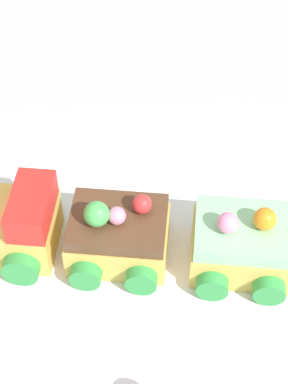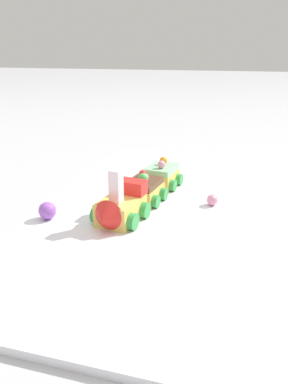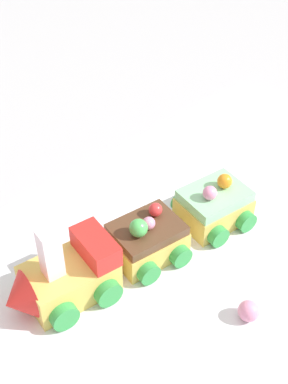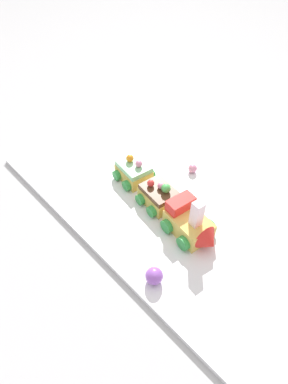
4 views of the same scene
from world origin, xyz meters
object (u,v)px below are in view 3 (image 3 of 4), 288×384
at_px(cake_car_chocolate, 147,240).
at_px(gumball_pink, 249,311).
at_px(cake_car_mint, 214,206).
at_px(cake_train_locomotive, 62,278).

height_order(cake_car_chocolate, gumball_pink, cake_car_chocolate).
distance_m(cake_car_chocolate, gumball_pink, 0.14).
bearing_deg(cake_car_mint, cake_train_locomotive, -0.02).
xyz_separation_m(cake_car_chocolate, gumball_pink, (-0.01, 0.13, -0.01)).
distance_m(cake_train_locomotive, cake_car_chocolate, 0.11).
relative_size(cake_train_locomotive, gumball_pink, 5.56).
bearing_deg(gumball_pink, cake_car_mint, -124.17).
bearing_deg(cake_car_chocolate, cake_train_locomotive, -0.08).
xyz_separation_m(cake_car_mint, gumball_pink, (0.08, 0.12, -0.01)).
height_order(cake_train_locomotive, cake_car_mint, cake_train_locomotive).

